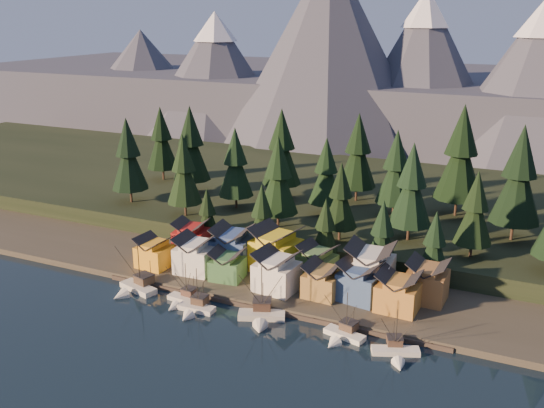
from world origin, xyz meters
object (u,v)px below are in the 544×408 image
at_px(boat_2, 194,303).
at_px(boat_6, 397,348).
at_px(boat_1, 182,295).
at_px(house_front_1, 195,253).
at_px(house_front_0, 154,251).
at_px(boat_0, 134,282).
at_px(boat_5, 342,329).
at_px(house_back_1, 232,245).
at_px(house_back_0, 191,236).
at_px(boat_3, 261,309).

height_order(boat_2, boat_6, boat_2).
xyz_separation_m(boat_1, house_front_1, (-4.48, 13.11, 4.36)).
distance_m(boat_2, house_front_0, 24.67).
height_order(boat_0, boat_1, boat_0).
xyz_separation_m(boat_0, house_front_1, (8.60, 12.98, 3.73)).
xyz_separation_m(boat_1, boat_2, (4.62, -2.58, 0.25)).
relative_size(boat_5, boat_6, 1.07).
xyz_separation_m(boat_5, house_back_1, (-35.03, 20.03, 4.78)).
height_order(boat_5, house_back_0, house_back_0).
bearing_deg(house_front_0, house_back_0, 76.34).
distance_m(boat_3, house_back_1, 26.76).
relative_size(boat_0, house_back_1, 1.24).
relative_size(boat_1, boat_6, 1.01).
bearing_deg(boat_5, house_front_0, -178.51).
relative_size(boat_3, house_back_1, 1.26).
distance_m(boat_1, house_back_0, 26.01).
bearing_deg(boat_0, house_back_1, 68.69).
xyz_separation_m(boat_0, house_back_0, (1.34, 22.69, 3.59)).
xyz_separation_m(boat_2, house_front_1, (-9.10, 15.69, 4.12)).
relative_size(boat_6, house_back_0, 1.08).
bearing_deg(boat_5, boat_0, -166.23).
distance_m(boat_0, house_back_0, 23.01).
height_order(boat_2, house_back_1, house_back_1).
bearing_deg(boat_6, house_front_0, 146.74).
relative_size(boat_1, house_back_1, 0.98).
distance_m(boat_0, house_front_1, 16.01).
xyz_separation_m(boat_0, house_front_0, (-2.26, 11.39, 3.01)).
bearing_deg(boat_3, house_front_0, 140.40).
bearing_deg(boat_0, house_front_0, 116.90).
relative_size(boat_0, house_front_1, 1.38).
height_order(boat_1, house_back_0, house_back_0).
xyz_separation_m(boat_0, house_back_1, (14.97, 19.86, 4.33)).
xyz_separation_m(boat_2, house_back_1, (-2.73, 22.57, 4.71)).
xyz_separation_m(house_front_0, house_front_1, (10.85, 1.59, 0.72)).
bearing_deg(boat_0, boat_3, 15.61).
distance_m(boat_1, house_front_1, 14.53).
bearing_deg(boat_1, boat_5, 5.44).
distance_m(house_front_1, house_back_0, 12.12).
bearing_deg(house_back_1, house_front_1, -138.09).
xyz_separation_m(boat_0, boat_5, (50.01, -0.17, -0.46)).
distance_m(boat_1, house_front_0, 19.52).
distance_m(boat_0, boat_5, 50.01).
bearing_deg(house_front_1, boat_0, -126.69).
relative_size(boat_2, boat_3, 0.83).
height_order(house_front_0, house_back_1, house_back_1).
relative_size(boat_1, house_front_1, 1.08).
height_order(boat_3, boat_6, boat_3).
xyz_separation_m(boat_2, boat_3, (14.63, 2.66, 0.43)).
bearing_deg(boat_0, house_back_0, 102.33).
height_order(boat_6, house_front_1, house_front_1).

